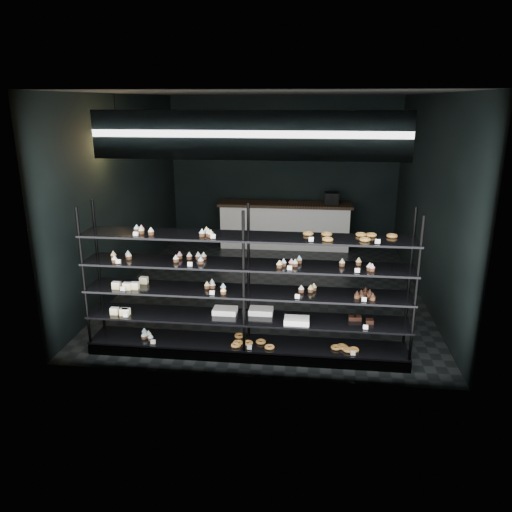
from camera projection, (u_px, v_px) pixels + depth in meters
name	position (u px, v px, depth m)	size (l,w,h in m)	color
room	(272.00, 195.00, 8.20)	(5.01, 6.01, 3.20)	black
display_shelf	(244.00, 308.00, 6.18)	(4.00, 0.50, 1.91)	black
signage	(248.00, 135.00, 5.08)	(3.30, 0.05, 0.50)	#0D2345
pendant_lamp	(118.00, 146.00, 7.33)	(0.30, 0.30, 0.88)	black
service_counter	(285.00, 225.00, 10.89)	(2.87, 0.65, 1.23)	silver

